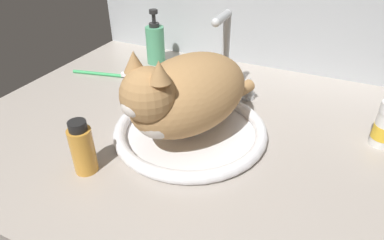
# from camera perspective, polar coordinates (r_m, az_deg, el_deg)

# --- Properties ---
(countertop) EXTENTS (1.08, 0.82, 0.03)m
(countertop) POSITION_cam_1_polar(r_m,az_deg,el_deg) (0.78, 0.86, -1.96)
(countertop) COLOR #ADA399
(countertop) RESTS_ON ground
(backsplash_wall) EXTENTS (1.08, 0.02, 0.30)m
(backsplash_wall) POSITION_cam_1_polar(r_m,az_deg,el_deg) (1.09, 10.31, 15.79)
(backsplash_wall) COLOR #B2B7BC
(backsplash_wall) RESTS_ON ground
(sink_basin) EXTENTS (0.34, 0.34, 0.03)m
(sink_basin) POSITION_cam_1_polar(r_m,az_deg,el_deg) (0.74, 0.00, -1.83)
(sink_basin) COLOR white
(sink_basin) RESTS_ON countertop
(faucet) EXTENTS (0.17, 0.11, 0.23)m
(faucet) POSITION_cam_1_polar(r_m,az_deg,el_deg) (0.87, 5.83, 9.57)
(faucet) COLOR silver
(faucet) RESTS_ON countertop
(cat) EXTENTS (0.27, 0.39, 0.20)m
(cat) POSITION_cam_1_polar(r_m,az_deg,el_deg) (0.67, -1.11, 4.39)
(cat) COLOR tan
(cat) RESTS_ON sink_basin
(soap_pump_bottle) EXTENTS (0.06, 0.06, 0.17)m
(soap_pump_bottle) POSITION_cam_1_polar(r_m,az_deg,el_deg) (1.09, -6.42, 13.10)
(soap_pump_bottle) COLOR #4C9E70
(soap_pump_bottle) RESTS_ON countertop
(amber_bottle) EXTENTS (0.04, 0.04, 0.11)m
(amber_bottle) POSITION_cam_1_polar(r_m,az_deg,el_deg) (0.65, -18.58, -4.71)
(amber_bottle) COLOR gold
(amber_bottle) RESTS_ON countertop
(toothbrush) EXTENTS (0.19, 0.05, 0.02)m
(toothbrush) POSITION_cam_1_polar(r_m,az_deg,el_deg) (1.05, -15.35, 7.80)
(toothbrush) COLOR #3FB266
(toothbrush) RESTS_ON countertop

